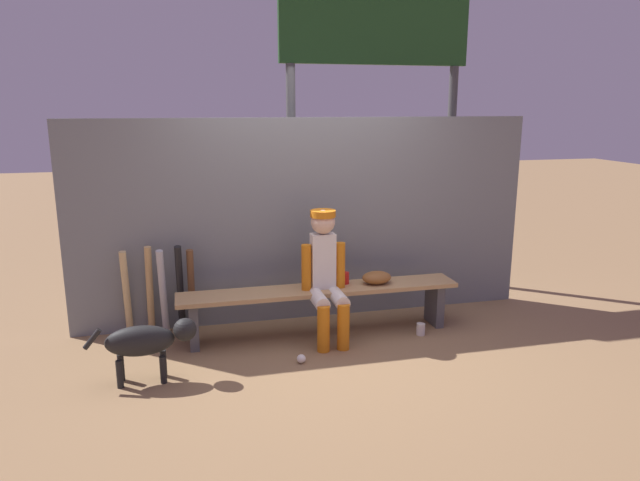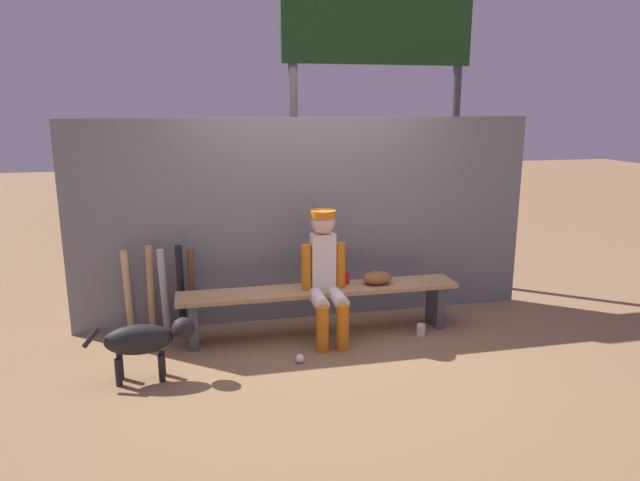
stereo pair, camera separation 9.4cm
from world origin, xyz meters
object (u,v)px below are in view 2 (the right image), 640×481
player_seated (326,271)px  bat_aluminum_silver (164,291)px  cup_on_ground (421,330)px  dog (146,339)px  bat_wood_natural (128,292)px  scoreboard (383,55)px  bat_wood_dark (192,290)px  baseball (300,359)px  bat_aluminum_black (181,288)px  dugout_bench (320,298)px  cup_on_bench (345,278)px  bat_wood_tan (151,289)px  baseball_glove (377,278)px

player_seated → bat_aluminum_silver: bearing=163.1°
cup_on_ground → dog: bearing=-171.6°
bat_wood_natural → scoreboard: size_ratio=0.22×
bat_wood_dark → baseball: bearing=-46.7°
player_seated → bat_aluminum_black: player_seated is taller
bat_aluminum_black → dog: (-0.26, -0.94, -0.10)m
player_seated → dugout_bench: bearing=104.0°
bat_aluminum_black → scoreboard: 3.30m
player_seated → baseball: bearing=-125.6°
dugout_bench → cup_on_bench: cup_on_bench is taller
bat_aluminum_silver → cup_on_ground: bearing=-13.8°
bat_wood_tan → bat_wood_natural: bat_wood_tan is taller
dugout_bench → baseball_glove: bearing=0.0°
bat_wood_dark → bat_wood_natural: size_ratio=0.99×
bat_wood_tan → cup_on_bench: bearing=-9.8°
dugout_bench → bat_aluminum_black: (-1.26, 0.34, 0.07)m
bat_aluminum_silver → bat_wood_natural: bat_aluminum_silver is taller
bat_aluminum_black → bat_wood_natural: bat_aluminum_black is taller
bat_aluminum_silver → bat_wood_tan: bearing=156.7°
baseball_glove → bat_aluminum_black: size_ratio=0.32×
bat_aluminum_black → cup_on_ground: bat_aluminum_black is taller
bat_aluminum_black → scoreboard: bearing=23.2°
bat_wood_tan → cup_on_ground: 2.55m
cup_on_ground → cup_on_bench: cup_on_bench is taller
baseball_glove → bat_aluminum_black: bat_aluminum_black is taller
baseball_glove → bat_aluminum_silver: (-1.96, 0.33, -0.10)m
bat_aluminum_silver → scoreboard: scoreboard is taller
baseball_glove → cup_on_bench: size_ratio=2.55×
bat_wood_natural → dog: 1.03m
cup_on_ground → scoreboard: 3.01m
bat_wood_dark → bat_wood_tan: bat_wood_tan is taller
baseball_glove → scoreboard: bearing=71.0°
bat_aluminum_black → baseball: size_ratio=11.73×
baseball_glove → bat_wood_tan: size_ratio=0.33×
scoreboard → cup_on_ground: bearing=-93.3°
dugout_bench → baseball_glove: (0.55, 0.00, 0.16)m
bat_wood_tan → bat_aluminum_silver: bearing=-23.3°
dugout_bench → dog: size_ratio=3.10×
bat_wood_dark → bat_aluminum_black: size_ratio=0.94×
bat_aluminum_silver → bat_aluminum_black: bearing=4.8°
player_seated → bat_wood_natural: 1.85m
bat_aluminum_black → dugout_bench: bearing=-15.2°
bat_wood_dark → scoreboard: scoreboard is taller
player_seated → bat_wood_tan: size_ratio=1.38×
cup_on_ground → cup_on_bench: 0.86m
bat_aluminum_silver → scoreboard: (2.41, 0.98, 2.21)m
baseball_glove → bat_wood_natural: 2.33m
cup_on_bench → bat_wood_tan: bearing=170.2°
bat_aluminum_black → dog: bat_aluminum_black is taller
bat_wood_dark → baseball: size_ratio=11.02×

